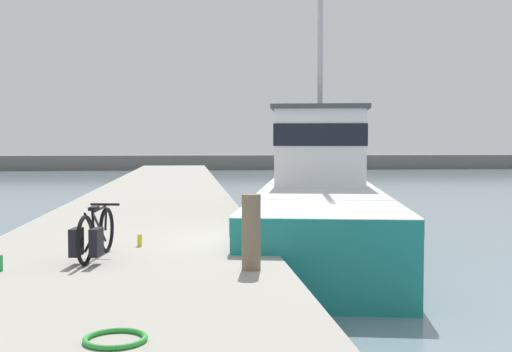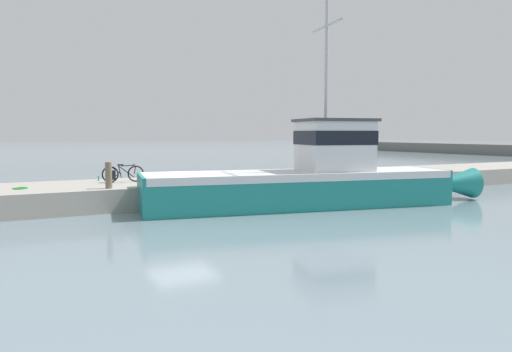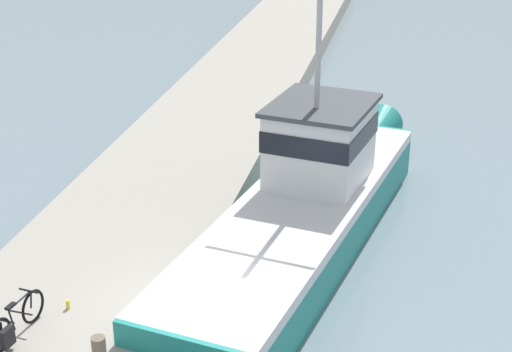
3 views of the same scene
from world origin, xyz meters
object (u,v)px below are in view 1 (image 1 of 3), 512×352
object	(u,v)px
fishing_boat_main	(320,198)
mooring_post	(251,232)
water_bottle_by_bike	(140,240)
bicycle_touring	(93,236)
water_bottle_on_curb	(0,263)

from	to	relation	value
fishing_boat_main	mooring_post	distance (m)	8.07
fishing_boat_main	water_bottle_by_bike	xyz separation A→B (m)	(-4.15, -5.51, -0.18)
bicycle_touring	mooring_post	bearing A→B (deg)	-13.81
mooring_post	water_bottle_by_bike	world-z (taller)	mooring_post
water_bottle_on_curb	fishing_boat_main	bearing A→B (deg)	51.95
fishing_boat_main	bicycle_touring	distance (m)	8.24
bicycle_touring	water_bottle_by_bike	distance (m)	1.39
water_bottle_on_curb	water_bottle_by_bike	bearing A→B (deg)	48.90
water_bottle_by_bike	fishing_boat_main	bearing A→B (deg)	53.07
mooring_post	water_bottle_by_bike	distance (m)	2.72
fishing_boat_main	water_bottle_on_curb	xyz separation A→B (m)	(-5.81, -7.42, -0.17)
water_bottle_on_curb	mooring_post	bearing A→B (deg)	-4.27
mooring_post	fishing_boat_main	bearing A→B (deg)	71.73
water_bottle_by_bike	water_bottle_on_curb	bearing A→B (deg)	-131.10
mooring_post	water_bottle_by_bike	xyz separation A→B (m)	(-1.62, 2.15, -0.40)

